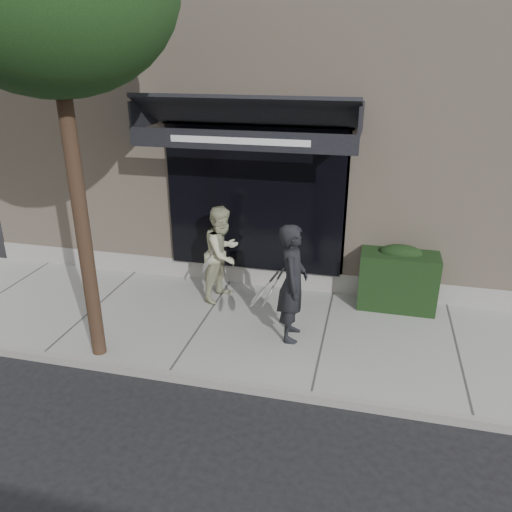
# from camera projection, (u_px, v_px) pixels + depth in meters

# --- Properties ---
(ground) EXTENTS (80.00, 80.00, 0.00)m
(ground) POSITION_uv_depth(u_px,v_px,m) (324.00, 340.00, 7.95)
(ground) COLOR black
(ground) RESTS_ON ground
(sidewalk) EXTENTS (20.00, 3.00, 0.12)m
(sidewalk) POSITION_uv_depth(u_px,v_px,m) (324.00, 337.00, 7.93)
(sidewalk) COLOR gray
(sidewalk) RESTS_ON ground
(curb) EXTENTS (20.00, 0.10, 0.14)m
(curb) POSITION_uv_depth(u_px,v_px,m) (311.00, 397.00, 6.53)
(curb) COLOR gray
(curb) RESTS_ON ground
(building_facade) EXTENTS (14.30, 8.04, 5.64)m
(building_facade) POSITION_uv_depth(u_px,v_px,m) (354.00, 124.00, 11.37)
(building_facade) COLOR tan
(building_facade) RESTS_ON ground
(hedge) EXTENTS (1.30, 0.70, 1.14)m
(hedge) POSITION_uv_depth(u_px,v_px,m) (398.00, 278.00, 8.59)
(hedge) COLOR black
(hedge) RESTS_ON sidewalk
(pedestrian_front) EXTENTS (0.81, 0.89, 1.85)m
(pedestrian_front) POSITION_uv_depth(u_px,v_px,m) (292.00, 283.00, 7.48)
(pedestrian_front) COLOR black
(pedestrian_front) RESTS_ON sidewalk
(pedestrian_back) EXTENTS (0.87, 0.99, 1.71)m
(pedestrian_back) POSITION_uv_depth(u_px,v_px,m) (223.00, 253.00, 8.77)
(pedestrian_back) COLOR #B2B490
(pedestrian_back) RESTS_ON sidewalk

